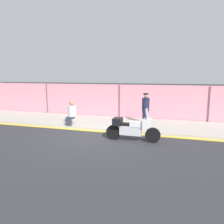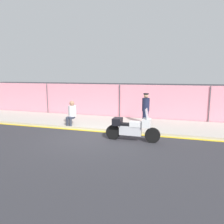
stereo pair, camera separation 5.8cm
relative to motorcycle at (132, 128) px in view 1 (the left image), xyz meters
The scene contains 7 objects.
ground_plane 1.81m from the motorcycle, behind, with size 120.00×120.00×0.00m, color #2D2D33.
sidewalk 3.29m from the motorcycle, 121.77° to the left, with size 38.94×3.31×0.13m.
curb_paint_stripe 2.07m from the motorcycle, 149.26° to the left, with size 38.94×0.18×0.01m.
storefront_fence 4.85m from the motorcycle, 110.78° to the left, with size 36.99×0.17×2.17m.
motorcycle is the anchor object (origin of this frame).
officer_standing 2.92m from the motorcycle, 86.88° to the left, with size 0.40×0.40×1.67m.
person_seated_on_curb 3.95m from the motorcycle, 156.64° to the left, with size 0.42×0.68×1.28m.
Camera 1 is at (3.45, -8.71, 2.80)m, focal length 35.00 mm.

